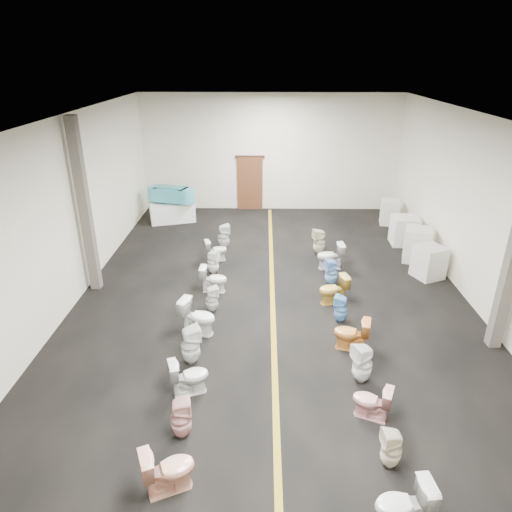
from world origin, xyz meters
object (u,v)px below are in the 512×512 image
object	(u,v)px
toilet_left_11	(224,236)
toilet_right_10	(319,242)
toilet_right_4	(362,363)
toilet_right_6	(341,309)
toilet_right_9	(330,256)
appliance_crate_a	(429,262)
toilet_right_8	(331,272)
bathtub	(171,194)
toilet_left_5	(191,345)
toilet_left_4	(189,376)
appliance_crate_d	(390,212)
toilet_left_3	(181,418)
display_table	(172,212)
toilet_left_7	(212,299)
appliance_crate_b	(417,245)
toilet_right_5	(351,334)
toilet_left_10	(216,250)
toilet_right_1	(403,506)
toilet_left_6	(198,317)
toilet_right_3	(372,402)
toilet_left_2	(168,469)
toilet_right_7	(333,290)
toilet_left_9	(213,262)
toilet_right_2	(391,449)
appliance_crate_c	(404,231)
toilet_left_8	(214,279)

from	to	relation	value
toilet_left_11	toilet_right_10	bearing A→B (deg)	-112.26
toilet_right_4	toilet_right_6	bearing A→B (deg)	157.89
toilet_right_9	toilet_right_10	bearing A→B (deg)	-173.40
appliance_crate_a	toilet_right_8	size ratio (longest dim) A/B	1.19
bathtub	toilet_left_5	xyz separation A→B (m)	(1.98, -8.63, -0.64)
toilet_right_6	bathtub	bearing A→B (deg)	-122.57
toilet_left_4	appliance_crate_a	bearing A→B (deg)	-70.31
appliance_crate_d	toilet_left_3	size ratio (longest dim) A/B	1.20
display_table	appliance_crate_d	distance (m)	8.08
toilet_left_7	toilet_right_6	xyz separation A→B (m)	(3.07, -0.42, 0.01)
toilet_right_10	toilet_left_11	bearing A→B (deg)	-114.41
appliance_crate_b	toilet_right_5	xyz separation A→B (m)	(-2.77, -4.65, -0.14)
toilet_right_4	toilet_left_10	bearing A→B (deg)	-173.23
toilet_left_4	toilet_right_1	size ratio (longest dim) A/B	0.96
toilet_left_4	toilet_left_6	size ratio (longest dim) A/B	0.89
toilet_left_3	toilet_right_3	bearing A→B (deg)	-93.79
toilet_left_2	toilet_right_6	xyz separation A→B (m)	(3.15, 4.59, -0.04)
toilet_left_7	toilet_left_3	bearing A→B (deg)	161.52
toilet_right_6	toilet_left_4	bearing A→B (deg)	-30.95
toilet_right_10	toilet_right_7	bearing A→B (deg)	-15.89
toilet_left_7	bathtub	bearing A→B (deg)	0.96
toilet_left_4	toilet_left_6	xyz separation A→B (m)	(-0.11, 2.00, 0.05)
toilet_left_2	toilet_right_8	world-z (taller)	toilet_left_2
toilet_right_7	toilet_right_4	bearing A→B (deg)	-12.36
appliance_crate_a	toilet_left_2	xyz separation A→B (m)	(-5.97, -7.02, -0.07)
appliance_crate_a	toilet_right_1	world-z (taller)	appliance_crate_a
toilet_left_6	toilet_left_9	xyz separation A→B (m)	(0.02, 3.06, -0.06)
display_table	toilet_left_10	size ratio (longest dim) A/B	2.38
toilet_left_9	toilet_right_9	distance (m)	3.41
toilet_right_1	toilet_left_9	bearing A→B (deg)	-163.59
toilet_right_2	toilet_right_8	bearing A→B (deg)	175.15
appliance_crate_c	appliance_crate_d	size ratio (longest dim) A/B	1.02
toilet_left_10	toilet_right_4	size ratio (longest dim) A/B	0.82
toilet_left_7	toilet_left_9	distance (m)	2.14
appliance_crate_b	bathtub	bearing A→B (deg)	156.90
toilet_right_1	toilet_right_3	distance (m)	2.00
toilet_left_10	toilet_right_10	xyz separation A→B (m)	(3.19, 0.54, 0.08)
display_table	toilet_left_7	world-z (taller)	display_table
toilet_left_11	toilet_right_9	world-z (taller)	toilet_left_11
bathtub	toilet_right_3	world-z (taller)	bathtub
appliance_crate_b	toilet_left_10	size ratio (longest dim) A/B	1.52
appliance_crate_a	toilet_left_8	distance (m)	6.03
appliance_crate_a	appliance_crate_d	world-z (taller)	appliance_crate_a
toilet_left_11	toilet_right_4	xyz separation A→B (m)	(3.18, -6.54, 0.00)
toilet_left_3	toilet_right_5	xyz separation A→B (m)	(3.19, 2.50, -0.00)
toilet_right_3	toilet_left_3	bearing A→B (deg)	-58.19
toilet_right_3	display_table	bearing A→B (deg)	-129.09
toilet_left_9	toilet_right_6	size ratio (longest dim) A/B	1.03
toilet_left_4	toilet_right_10	xyz separation A→B (m)	(3.09, 6.49, 0.05)
toilet_left_9	toilet_left_10	distance (m)	0.89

